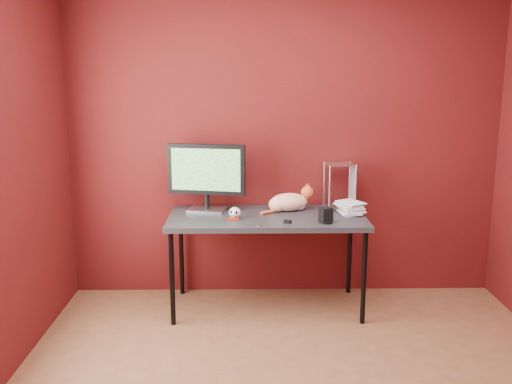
{
  "coord_description": "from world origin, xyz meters",
  "views": [
    {
      "loc": [
        -0.3,
        -2.85,
        1.84
      ],
      "look_at": [
        -0.24,
        1.15,
        0.98
      ],
      "focal_mm": 40.0,
      "sensor_mm": 36.0,
      "label": 1
    }
  ],
  "objects_px": {
    "speaker": "(326,216)",
    "book_stack": "(343,148)",
    "monitor": "(206,174)",
    "desk": "(267,222)",
    "cat": "(289,202)",
    "skull_mug": "(235,213)"
  },
  "relations": [
    {
      "from": "cat",
      "to": "speaker",
      "type": "bearing_deg",
      "value": -68.85
    },
    {
      "from": "desk",
      "to": "monitor",
      "type": "relative_size",
      "value": 2.46
    },
    {
      "from": "speaker",
      "to": "book_stack",
      "type": "height_order",
      "value": "book_stack"
    },
    {
      "from": "cat",
      "to": "speaker",
      "type": "height_order",
      "value": "cat"
    },
    {
      "from": "desk",
      "to": "book_stack",
      "type": "distance_m",
      "value": 0.81
    },
    {
      "from": "desk",
      "to": "book_stack",
      "type": "xyz_separation_m",
      "value": [
        0.58,
        0.04,
        0.57
      ]
    },
    {
      "from": "skull_mug",
      "to": "book_stack",
      "type": "relative_size",
      "value": 0.09
    },
    {
      "from": "desk",
      "to": "book_stack",
      "type": "height_order",
      "value": "book_stack"
    },
    {
      "from": "desk",
      "to": "skull_mug",
      "type": "bearing_deg",
      "value": -161.44
    },
    {
      "from": "book_stack",
      "to": "monitor",
      "type": "bearing_deg",
      "value": 174.15
    },
    {
      "from": "monitor",
      "to": "book_stack",
      "type": "distance_m",
      "value": 1.07
    },
    {
      "from": "desk",
      "to": "book_stack",
      "type": "bearing_deg",
      "value": 4.37
    },
    {
      "from": "desk",
      "to": "monitor",
      "type": "bearing_deg",
      "value": 162.18
    },
    {
      "from": "book_stack",
      "to": "desk",
      "type": "bearing_deg",
      "value": -175.63
    },
    {
      "from": "skull_mug",
      "to": "book_stack",
      "type": "distance_m",
      "value": 0.96
    },
    {
      "from": "cat",
      "to": "speaker",
      "type": "distance_m",
      "value": 0.44
    },
    {
      "from": "skull_mug",
      "to": "book_stack",
      "type": "bearing_deg",
      "value": 20.07
    },
    {
      "from": "monitor",
      "to": "speaker",
      "type": "height_order",
      "value": "monitor"
    },
    {
      "from": "cat",
      "to": "book_stack",
      "type": "xyz_separation_m",
      "value": [
        0.4,
        -0.1,
        0.44
      ]
    },
    {
      "from": "monitor",
      "to": "skull_mug",
      "type": "distance_m",
      "value": 0.41
    },
    {
      "from": "cat",
      "to": "skull_mug",
      "type": "distance_m",
      "value": 0.48
    },
    {
      "from": "book_stack",
      "to": "cat",
      "type": "bearing_deg",
      "value": 165.44
    }
  ]
}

